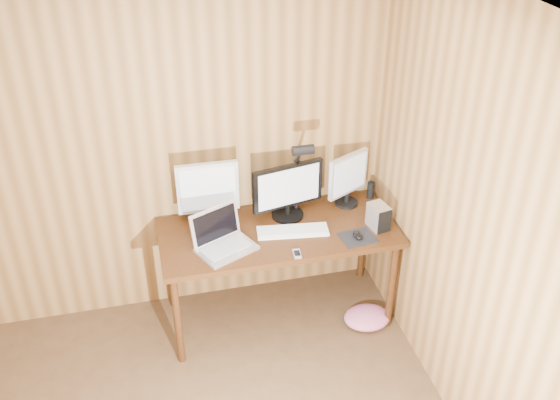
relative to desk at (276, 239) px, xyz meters
name	(u,v)px	position (x,y,z in m)	size (l,w,h in m)	color
room_shell	(143,388)	(-0.93, -1.70, 0.62)	(4.00, 4.00, 4.00)	#4E341D
desk	(276,239)	(0.00, 0.00, 0.00)	(1.60, 0.70, 0.75)	#3C1F0C
monitor_center	(288,190)	(0.10, 0.08, 0.33)	(0.51, 0.22, 0.40)	black
monitor_left	(208,192)	(-0.44, 0.12, 0.37)	(0.41, 0.20, 0.46)	black
monitor_right	(348,178)	(0.56, 0.14, 0.33)	(0.33, 0.19, 0.40)	black
laptop	(222,239)	(-0.40, -0.17, 0.18)	(0.44, 0.40, 0.25)	silver
keyboard	(293,231)	(0.09, -0.12, 0.13)	(0.49, 0.20, 0.02)	white
mousepad	(358,238)	(0.49, -0.28, 0.12)	(0.23, 0.19, 0.00)	black
mouse	(358,235)	(0.49, -0.28, 0.14)	(0.06, 0.10, 0.04)	black
hard_drive	(379,217)	(0.67, -0.20, 0.21)	(0.14, 0.17, 0.17)	silver
phone	(297,254)	(0.05, -0.37, 0.13)	(0.06, 0.10, 0.01)	silver
speaker	(371,190)	(0.75, 0.18, 0.19)	(0.05, 0.05, 0.13)	black
desk_lamp	(300,168)	(0.18, 0.07, 0.50)	(0.14, 0.20, 0.62)	black
fabric_pile	(367,317)	(0.60, -0.32, -0.57)	(0.34, 0.27, 0.11)	#D2658E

